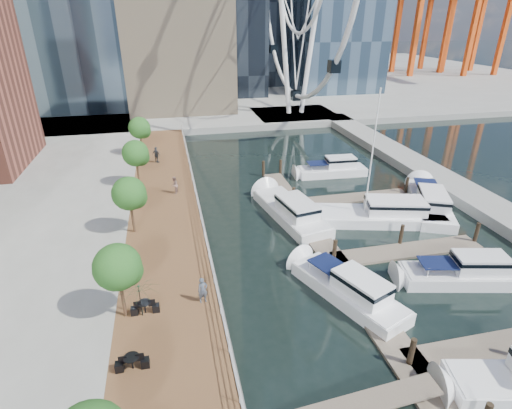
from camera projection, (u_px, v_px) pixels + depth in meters
The scene contains 16 objects.
ground at pixel (339, 347), 21.90m from camera, with size 520.00×520.00×0.00m, color black.
boardwalk at pixel (166, 228), 33.13m from camera, with size 6.00×60.00×1.00m, color brown.
seawall at pixel (202, 224), 33.72m from camera, with size 0.25×60.00×1.00m, color #595954.
land_far at pixel (193, 79), 111.61m from camera, with size 200.00×114.00×1.00m, color gray.
breakwater at pixel (437, 178), 43.27m from camera, with size 4.00×60.00×1.00m, color gray.
pier at pixel (295, 116), 70.30m from camera, with size 14.00×12.00×1.00m, color gray.
railing at pixel (200, 214), 33.26m from camera, with size 0.10×60.00×1.05m, color white, non-canonical shape.
floating_docks at pixel (382, 235), 32.06m from camera, with size 16.00×34.00×2.60m.
port_cranes at pixel (434, 2), 111.05m from camera, with size 40.00×52.00×38.00m.
street_trees at pixel (129, 194), 30.15m from camera, with size 2.60×42.60×4.60m.
cafe_tables at pixel (139, 396), 17.49m from camera, with size 2.50×13.70×0.74m.
yacht_foreground at pixel (461, 282), 27.26m from camera, with size 2.39×8.91×2.15m, color silver, non-canonical shape.
pedestrian_near at pixel (203, 290), 23.51m from camera, with size 0.60×0.39×1.64m, color #434D5A.
pedestrian_mid at pixel (174, 185), 37.99m from camera, with size 0.82×0.64×1.68m, color #8D6A62.
pedestrian_far at pixel (156, 155), 46.02m from camera, with size 1.09×0.46×1.87m, color #363B43.
moored_yachts at pixel (373, 225), 34.68m from camera, with size 19.56×32.72×11.50m.
Camera 1 is at (-8.06, -15.03, 16.46)m, focal length 28.00 mm.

